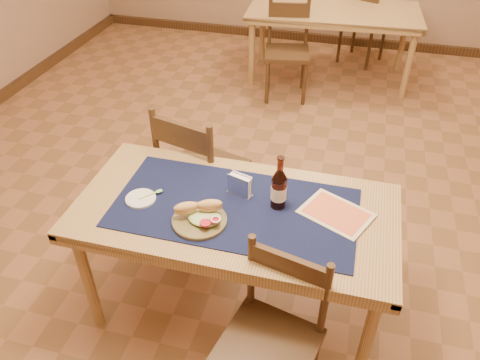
% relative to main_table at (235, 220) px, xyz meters
% --- Properties ---
extents(room, '(6.04, 7.04, 2.84)m').
position_rel_main_table_xyz_m(room, '(0.00, 0.80, 0.73)').
color(room, '#936140').
rests_on(room, ground).
extents(main_table, '(1.60, 0.80, 0.75)m').
position_rel_main_table_xyz_m(main_table, '(0.00, 0.00, 0.00)').
color(main_table, tan).
rests_on(main_table, ground).
extents(placemat, '(1.20, 0.60, 0.01)m').
position_rel_main_table_xyz_m(placemat, '(0.00, 0.00, 0.09)').
color(placemat, '#0F183A').
rests_on(placemat, main_table).
extents(baseboard, '(6.00, 7.00, 0.10)m').
position_rel_main_table_xyz_m(baseboard, '(0.00, 0.80, -0.62)').
color(baseboard, '#422B17').
rests_on(baseboard, ground).
extents(back_table, '(1.78, 0.97, 0.75)m').
position_rel_main_table_xyz_m(back_table, '(0.17, 3.24, 0.00)').
color(back_table, tan).
rests_on(back_table, ground).
extents(chair_main_far, '(0.55, 0.55, 0.98)m').
position_rel_main_table_xyz_m(chair_main_far, '(-0.38, 0.55, -0.16)').
color(chair_main_far, '#422B17').
rests_on(chair_main_far, ground).
extents(chair_main_near, '(0.49, 0.49, 0.88)m').
position_rel_main_table_xyz_m(chair_main_near, '(0.30, -0.48, -0.21)').
color(chair_main_near, '#422B17').
rests_on(chair_main_near, ground).
extents(chair_back_near, '(0.50, 0.50, 0.93)m').
position_rel_main_table_xyz_m(chair_back_near, '(-0.21, 2.73, -0.19)').
color(chair_back_near, '#422B17').
rests_on(chair_back_near, ground).
extents(chair_back_far, '(0.56, 0.56, 0.93)m').
position_rel_main_table_xyz_m(chair_back_far, '(0.48, 3.75, -0.18)').
color(chair_back_far, '#422B17').
rests_on(chair_back_far, ground).
extents(sandwich_plate, '(0.26, 0.26, 0.10)m').
position_rel_main_table_xyz_m(sandwich_plate, '(-0.13, -0.14, 0.12)').
color(sandwich_plate, brown).
rests_on(sandwich_plate, placemat).
extents(side_plate, '(0.15, 0.15, 0.01)m').
position_rel_main_table_xyz_m(side_plate, '(-0.48, -0.06, 0.10)').
color(side_plate, silver).
rests_on(side_plate, placemat).
extents(fork, '(0.10, 0.11, 0.00)m').
position_rel_main_table_xyz_m(fork, '(-0.43, -0.02, 0.10)').
color(fork, '#85BB66').
rests_on(fork, side_plate).
extents(beer_bottle, '(0.08, 0.08, 0.29)m').
position_rel_main_table_xyz_m(beer_bottle, '(0.20, 0.06, 0.20)').
color(beer_bottle, '#47170C').
rests_on(beer_bottle, placemat).
extents(napkin_holder, '(0.14, 0.09, 0.12)m').
position_rel_main_table_xyz_m(napkin_holder, '(-0.00, 0.11, 0.14)').
color(napkin_holder, silver).
rests_on(napkin_holder, placemat).
extents(menu_card, '(0.39, 0.35, 0.01)m').
position_rel_main_table_xyz_m(menu_card, '(0.49, 0.08, 0.09)').
color(menu_card, beige).
rests_on(menu_card, placemat).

